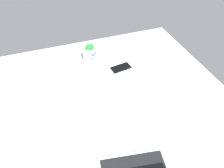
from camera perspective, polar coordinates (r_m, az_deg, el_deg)
bed_mattress at (r=127.04cm, az=-7.31°, el=-9.26°), size 180.00×140.00×18.00cm
snack_cup at (r=149.06cm, az=-6.43°, el=8.40°), size 9.81×9.62×14.19cm
cell_phone at (r=144.68cm, az=2.51°, el=4.61°), size 14.86×8.81×0.80cm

